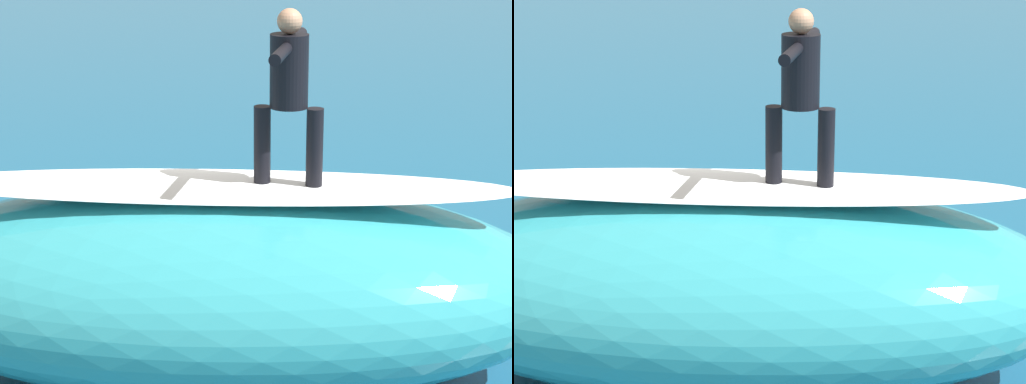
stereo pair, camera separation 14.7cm
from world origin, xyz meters
The scene contains 8 objects.
ground_plane centered at (0.00, 0.00, 0.00)m, with size 120.00×120.00×0.00m, color #145175.
wave_crest centered at (0.13, 2.08, 0.93)m, with size 6.54×2.97×1.86m, color teal.
wave_foam_lip centered at (0.13, 2.08, 1.90)m, with size 5.56×1.04×0.08m, color white.
surfboard_riding centered at (-0.53, 2.10, 1.90)m, with size 1.85×0.50×0.08m, color #E0563D.
surfer_riding centered at (-0.53, 2.10, 2.86)m, with size 0.62×1.49×1.58m.
surfboard_paddling centered at (0.10, -0.62, 0.04)m, with size 2.32×0.58×0.09m, color #E0563D.
surfer_paddling centered at (0.20, -0.55, 0.21)m, with size 1.42×1.05×0.29m.
foam_patch_far centered at (2.11, -2.74, 0.06)m, with size 0.59×0.40×0.12m, color white.
Camera 1 is at (-0.40, 9.75, 4.45)m, focal length 62.33 mm.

